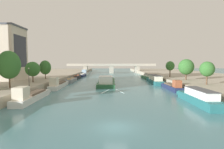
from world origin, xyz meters
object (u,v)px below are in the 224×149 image
Objects in this scene: moored_boat_right_midway at (199,97)px; tree_left_third at (9,65)px; moored_boat_right_gap_after at (155,80)px; tree_left_nearest at (45,67)px; bridge_far at (111,67)px; moored_boat_left_second at (86,73)px; moored_boat_left_end at (31,96)px; moored_boat_left_near at (71,80)px; moored_boat_left_upstream at (83,75)px; tree_right_end_of_row at (207,69)px; moored_boat_right_end at (172,87)px; moored_boat_left_far at (58,84)px; moored_boat_right_lone at (146,77)px; tree_right_by_lamp at (170,66)px; tree_left_past_mid at (33,69)px; tree_right_distant at (186,67)px; barge_midriver at (107,81)px; lamppost_left_bank at (29,76)px; moored_boat_left_gap_after at (77,77)px.

tree_left_third is at bearing 169.55° from moored_boat_right_midway.
moored_boat_right_gap_after is 2.81× the size of tree_left_nearest.
moored_boat_left_second is at bearing -143.85° from bridge_far.
moored_boat_right_gap_after is at bearing 43.23° from moored_boat_left_end.
moored_boat_left_near is 0.97× the size of moored_boat_left_upstream.
tree_right_end_of_row reaches higher than moored_boat_left_near.
moored_boat_left_far is at bearing 172.31° from moored_boat_right_end.
moored_boat_right_lone is 2.13× the size of tree_right_by_lamp.
tree_left_third reaches higher than tree_left_past_mid.
tree_right_distant is (43.61, 5.72, 0.44)m from tree_left_past_mid.
moored_boat_right_end is at bearing -89.41° from moored_boat_right_lone.
moored_boat_left_end reaches higher than moored_boat_right_end.
moored_boat_left_upstream is 2.21× the size of tree_left_past_mid.
moored_boat_right_lone is 1.95× the size of tree_right_distant.
moored_boat_left_second is 1.19× the size of moored_boat_right_midway.
moored_boat_left_near is 26.29m from moored_boat_left_upstream.
moored_boat_left_far is 37.97m from tree_right_distant.
tree_left_past_mid is at bearing -157.09° from tree_right_by_lamp.
moored_boat_right_lone is at bearing 40.27° from tree_left_past_mid.
moored_boat_right_lone is 55.77m from tree_left_third.
tree_right_distant is (24.07, -4.78, 4.86)m from barge_midriver.
moored_boat_right_midway reaches higher than moored_boat_left_near.
tree_left_third reaches higher than tree_right_distant.
moored_boat_left_far is at bearing 64.30° from tree_left_third.
moored_boat_right_midway is 37.16m from tree_left_third.
moored_boat_right_end is 2.14× the size of tree_left_past_mid.
tree_left_third is 51.87m from tree_right_by_lamp.
lamppost_left_bank reaches higher than moored_boat_left_near.
moored_boat_left_second is at bearing 120.28° from tree_right_end_of_row.
moored_boat_left_far is 40.41m from tree_right_by_lamp.
tree_left_past_mid is 0.09× the size of bridge_far.
moored_boat_left_far is at bearing 167.74° from tree_right_end_of_row.
moored_boat_right_gap_after is (-0.66, 15.23, 0.31)m from moored_boat_right_end.
moored_boat_left_upstream is at bearing 85.35° from lamppost_left_bank.
moored_boat_right_midway is 15.53m from moored_boat_right_end.
moored_boat_right_end reaches higher than moored_boat_left_gap_after.
tree_right_end_of_row is (37.15, -49.43, 4.97)m from moored_boat_left_upstream.
moored_boat_left_upstream is 55.00m from tree_left_third.
tree_right_by_lamp reaches higher than moored_boat_left_near.
tree_left_past_mid is 46.63m from tree_right_by_lamp.
bridge_far reaches higher than moored_boat_right_midway.
barge_midriver is 3.89× the size of tree_right_distant.
tree_right_distant is (7.13, -25.19, 5.19)m from moored_boat_right_lone.
moored_boat_left_far is 15.48m from tree_left_third.
barge_midriver is at bearing -56.24° from moored_boat_left_gap_after.
moored_boat_left_upstream is 1.93× the size of tree_right_distant.
barge_midriver is 24.14m from moored_boat_left_gap_after.
tree_left_past_mid reaches higher than moored_boat_left_upstream.
bridge_far is at bearing 73.09° from tree_left_past_mid.
bridge_far is (15.27, 39.79, 3.35)m from moored_boat_left_gap_after.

